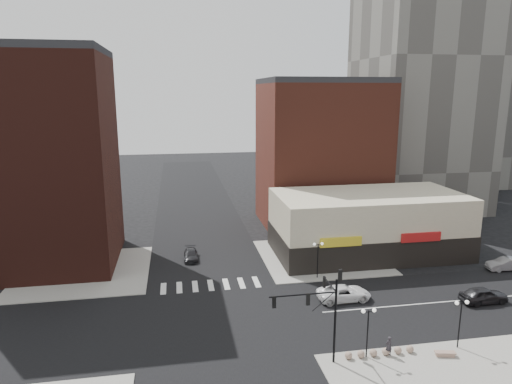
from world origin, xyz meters
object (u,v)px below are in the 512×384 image
object	(u,v)px
white_suv	(344,293)
pedestrian	(389,346)
silver_sedan	(506,264)
street_lamp_ne	(318,251)
stone_bench	(445,354)
traffic_signal	(322,304)
street_lamp_se_b	(461,312)
street_lamp_se_a	(368,320)
dark_sedan_north	(191,255)
dark_sedan_east	(484,295)

from	to	relation	value
white_suv	pedestrian	world-z (taller)	pedestrian
white_suv	silver_sedan	distance (m)	22.27
street_lamp_ne	silver_sedan	size ratio (longest dim) A/B	0.92
street_lamp_ne	stone_bench	world-z (taller)	street_lamp_ne
traffic_signal	street_lamp_se_b	size ratio (longest dim) A/B	1.87
street_lamp_se_a	street_lamp_ne	xyz separation A→B (m)	(1.00, 16.00, 0.00)
street_lamp_se_b	dark_sedan_north	xyz separation A→B (m)	(-20.93, 24.61, -2.68)
traffic_signal	white_suv	bearing A→B (deg)	60.24
silver_sedan	street_lamp_se_b	bearing A→B (deg)	-44.72
traffic_signal	street_lamp_ne	bearing A→B (deg)	73.25
street_lamp_se_b	street_lamp_ne	bearing A→B (deg)	113.63
traffic_signal	white_suv	world-z (taller)	traffic_signal
street_lamp_ne	dark_sedan_east	distance (m)	17.22
traffic_signal	stone_bench	xyz separation A→B (m)	(10.02, -1.17, -4.64)
dark_sedan_east	silver_sedan	distance (m)	11.01
dark_sedan_north	stone_bench	size ratio (longest dim) A/B	2.48
white_suv	silver_sedan	bearing A→B (deg)	-80.16
dark_sedan_east	street_lamp_se_a	bearing A→B (deg)	113.35
pedestrian	dark_sedan_east	bearing A→B (deg)	-162.72
street_lamp_se_b	street_lamp_ne	xyz separation A→B (m)	(-7.00, 16.00, 0.00)
street_lamp_se_a	pedestrian	bearing A→B (deg)	-3.18
street_lamp_se_a	traffic_signal	bearing A→B (deg)	177.43
pedestrian	street_lamp_ne	bearing A→B (deg)	-97.76
traffic_signal	dark_sedan_north	size ratio (longest dim) A/B	1.85
traffic_signal	stone_bench	bearing A→B (deg)	-6.66
traffic_signal	street_lamp_se_b	xyz separation A→B (m)	(11.76, -0.17, -1.67)
white_suv	dark_sedan_north	distance (m)	20.72
silver_sedan	street_lamp_ne	bearing A→B (deg)	-90.92
traffic_signal	street_lamp_ne	distance (m)	16.62
traffic_signal	dark_sedan_east	size ratio (longest dim) A/B	1.62
traffic_signal	pedestrian	size ratio (longest dim) A/B	4.72
pedestrian	silver_sedan	bearing A→B (deg)	-157.14
silver_sedan	stone_bench	world-z (taller)	silver_sedan
dark_sedan_east	silver_sedan	size ratio (longest dim) A/B	1.06
street_lamp_se_b	street_lamp_se_a	bearing A→B (deg)	180.00
pedestrian	stone_bench	xyz separation A→B (m)	(4.43, -0.90, -0.62)
street_lamp_ne	dark_sedan_north	bearing A→B (deg)	148.27
street_lamp_ne	street_lamp_se_a	bearing A→B (deg)	-93.58
street_lamp_ne	white_suv	xyz separation A→B (m)	(0.99, -5.76, -2.53)
stone_bench	white_suv	bearing A→B (deg)	123.42
stone_bench	dark_sedan_north	bearing A→B (deg)	139.50
street_lamp_se_a	pedestrian	xyz separation A→B (m)	(1.82, -0.10, -2.35)
street_lamp_se_b	traffic_signal	bearing A→B (deg)	179.18
traffic_signal	dark_sedan_east	distance (m)	21.02
street_lamp_se_b	silver_sedan	xyz separation A→B (m)	(15.85, 14.50, -2.55)
street_lamp_ne	pedestrian	distance (m)	16.29
street_lamp_se_a	dark_sedan_north	distance (m)	27.93
white_suv	silver_sedan	xyz separation A→B (m)	(21.86, 4.26, -0.01)
street_lamp_se_a	pedestrian	size ratio (longest dim) A/B	2.52
street_lamp_ne	traffic_signal	bearing A→B (deg)	-106.75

